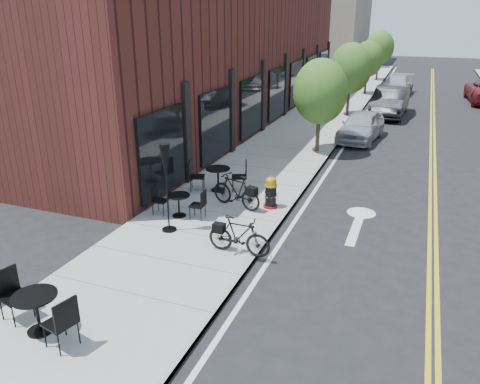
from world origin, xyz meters
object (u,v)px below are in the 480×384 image
at_px(bistro_set_c, 218,176).
at_px(parked_car_b, 390,102).
at_px(parked_car_a, 361,126).
at_px(parked_car_c, 396,86).
at_px(fire_hydrant, 271,192).
at_px(bistro_set_b, 179,202).
at_px(bicycle_right, 239,236).
at_px(bistro_set_a, 36,308).
at_px(bicycle_left, 236,191).
at_px(patio_umbrella, 166,169).

relative_size(bistro_set_c, parked_car_b, 0.38).
distance_m(parked_car_a, parked_car_c, 13.91).
bearing_deg(parked_car_c, parked_car_b, -83.38).
height_order(fire_hydrant, parked_car_c, parked_car_c).
height_order(parked_car_a, parked_car_c, parked_car_c).
xyz_separation_m(bistro_set_b, parked_car_b, (4.44, 17.32, 0.27)).
height_order(bicycle_right, parked_car_a, parked_car_a).
relative_size(bistro_set_a, parked_car_b, 0.38).
height_order(bicycle_left, parked_car_a, parked_car_a).
xyz_separation_m(bistro_set_a, bistro_set_b, (-0.08, 5.56, -0.08)).
bearing_deg(parked_car_c, parked_car_a, -87.10).
xyz_separation_m(bicycle_left, parked_car_b, (3.15, 16.12, 0.18)).
height_order(bicycle_left, bicycle_right, bicycle_left).
distance_m(bicycle_right, bistro_set_a, 4.70).
bearing_deg(parked_car_b, bistro_set_c, -103.20).
bearing_deg(parked_car_b, fire_hydrant, -95.42).
xyz_separation_m(bistro_set_a, parked_car_a, (3.57, 16.62, 0.05)).
bearing_deg(bicycle_left, bicycle_right, 39.19).
distance_m(fire_hydrant, bistro_set_a, 7.46).
xyz_separation_m(bistro_set_a, bistro_set_c, (0.14, 7.86, -0.00)).
relative_size(bicycle_left, bistro_set_a, 0.90).
distance_m(bicycle_right, parked_car_b, 18.91).
relative_size(bicycle_right, bistro_set_a, 0.84).
bearing_deg(patio_umbrella, bistro_set_c, 89.55).
xyz_separation_m(fire_hydrant, bistro_set_c, (-2.03, 0.73, 0.03)).
relative_size(patio_umbrella, parked_car_c, 0.51).
xyz_separation_m(patio_umbrella, parked_car_c, (4.12, 25.89, -1.16)).
bearing_deg(bistro_set_a, parked_car_b, 93.03).
height_order(bistro_set_c, parked_car_b, parked_car_b).
xyz_separation_m(parked_car_a, parked_car_b, (0.80, 6.26, 0.14)).
relative_size(bicycle_right, parked_car_c, 0.34).
xyz_separation_m(bicycle_left, bistro_set_a, (-1.21, -6.76, -0.01)).
bearing_deg(bistro_set_c, bistro_set_b, -115.89).
relative_size(bistro_set_b, parked_car_a, 0.39).
bearing_deg(bistro_set_a, parked_car_a, 91.71).
height_order(bicycle_right, parked_car_b, parked_car_b).
relative_size(parked_car_b, parked_car_c, 1.06).
xyz_separation_m(fire_hydrant, parked_car_c, (2.06, 23.38, 0.09)).
distance_m(bicycle_right, bistro_set_c, 4.38).
bearing_deg(bicycle_left, bistro_set_a, 6.25).
distance_m(bicycle_left, bistro_set_a, 6.86).
bearing_deg(bistro_set_b, parked_car_b, 71.69).
xyz_separation_m(bistro_set_c, parked_car_b, (4.22, 15.01, 0.20)).
bearing_deg(bistro_set_c, bicycle_right, -80.30).
bearing_deg(patio_umbrella, parked_car_b, 76.90).
relative_size(patio_umbrella, parked_car_a, 0.60).
distance_m(parked_car_b, parked_car_c, 7.64).
height_order(fire_hydrant, bistro_set_c, bistro_set_c).
bearing_deg(bicycle_left, bistro_set_c, -119.48).
bearing_deg(bistro_set_b, bicycle_left, 38.91).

